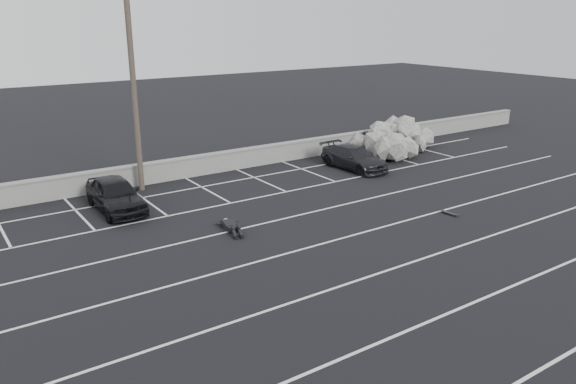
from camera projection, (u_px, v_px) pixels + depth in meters
ground at (410, 263)px, 19.02m from camera, size 120.00×120.00×0.00m
seawall at (218, 162)px, 29.90m from camera, size 50.00×0.45×1.06m
stall_lines at (328, 225)px, 22.45m from camera, size 36.00×20.05×0.01m
car_left at (115, 194)px, 23.93m from camera, size 1.72×4.24×1.44m
car_right at (354, 158)px, 30.49m from camera, size 1.90×4.31×1.23m
utility_pole at (133, 85)px, 25.48m from camera, size 1.32×0.26×9.87m
trash_bin at (369, 140)px, 35.12m from camera, size 0.85×0.85×1.08m
riprap_pile at (391, 143)px, 33.88m from camera, size 6.45×5.13×1.50m
person at (229, 222)px, 22.04m from camera, size 1.90×2.79×0.48m
skateboard at (449, 213)px, 23.59m from camera, size 0.24×0.71×0.08m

